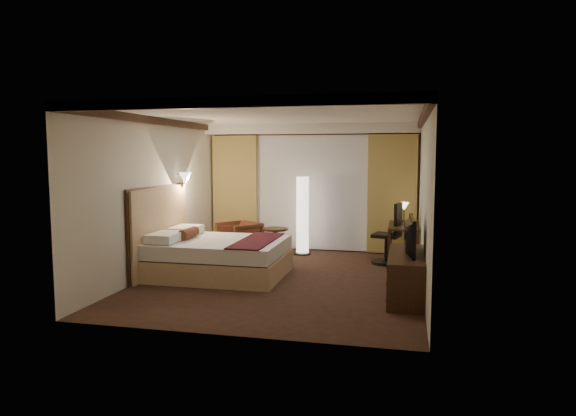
% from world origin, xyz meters
% --- Properties ---
extents(floor, '(4.50, 5.50, 0.01)m').
position_xyz_m(floor, '(0.00, 0.00, 0.00)').
color(floor, '#311E13').
rests_on(floor, ground).
extents(ceiling, '(4.50, 5.50, 0.01)m').
position_xyz_m(ceiling, '(0.00, 0.00, 2.70)').
color(ceiling, white).
rests_on(ceiling, back_wall).
extents(back_wall, '(4.50, 0.02, 2.70)m').
position_xyz_m(back_wall, '(0.00, 2.75, 1.35)').
color(back_wall, beige).
rests_on(back_wall, floor).
extents(left_wall, '(0.02, 5.50, 2.70)m').
position_xyz_m(left_wall, '(-2.25, 0.00, 1.35)').
color(left_wall, beige).
rests_on(left_wall, floor).
extents(right_wall, '(0.02, 5.50, 2.70)m').
position_xyz_m(right_wall, '(2.25, 0.00, 1.35)').
color(right_wall, beige).
rests_on(right_wall, floor).
extents(crown_molding, '(4.50, 5.50, 0.12)m').
position_xyz_m(crown_molding, '(0.00, 0.00, 2.64)').
color(crown_molding, black).
rests_on(crown_molding, ceiling).
extents(soffit, '(4.50, 0.50, 0.20)m').
position_xyz_m(soffit, '(0.00, 2.50, 2.60)').
color(soffit, white).
rests_on(soffit, ceiling).
extents(curtain_sheer, '(2.48, 0.04, 2.45)m').
position_xyz_m(curtain_sheer, '(0.00, 2.67, 1.25)').
color(curtain_sheer, silver).
rests_on(curtain_sheer, back_wall).
extents(curtain_left_drape, '(1.00, 0.14, 2.45)m').
position_xyz_m(curtain_left_drape, '(-1.70, 2.61, 1.25)').
color(curtain_left_drape, tan).
rests_on(curtain_left_drape, back_wall).
extents(curtain_right_drape, '(1.00, 0.14, 2.45)m').
position_xyz_m(curtain_right_drape, '(1.70, 2.61, 1.25)').
color(curtain_right_drape, tan).
rests_on(curtain_right_drape, back_wall).
extents(wall_sconce, '(0.24, 0.24, 0.24)m').
position_xyz_m(wall_sconce, '(-2.09, 0.84, 1.62)').
color(wall_sconce, white).
rests_on(wall_sconce, left_wall).
extents(bed, '(2.18, 1.70, 0.64)m').
position_xyz_m(bed, '(-1.10, -0.01, 0.32)').
color(bed, white).
rests_on(bed, floor).
extents(headboard, '(0.12, 2.00, 1.50)m').
position_xyz_m(headboard, '(-2.20, -0.01, 0.75)').
color(headboard, tan).
rests_on(headboard, floor).
extents(armchair, '(0.99, 0.98, 0.75)m').
position_xyz_m(armchair, '(-1.37, 1.87, 0.37)').
color(armchair, '#4D2A17').
rests_on(armchair, floor).
extents(side_table, '(0.53, 0.53, 0.58)m').
position_xyz_m(side_table, '(-0.58, 1.79, 0.29)').
color(side_table, black).
rests_on(side_table, floor).
extents(floor_lamp, '(0.34, 0.34, 1.62)m').
position_xyz_m(floor_lamp, '(-0.09, 2.16, 0.81)').
color(floor_lamp, white).
rests_on(floor_lamp, floor).
extents(desk, '(0.55, 1.24, 0.75)m').
position_xyz_m(desk, '(1.95, 1.67, 0.38)').
color(desk, black).
rests_on(desk, floor).
extents(desk_lamp, '(0.18, 0.18, 0.34)m').
position_xyz_m(desk_lamp, '(1.95, 2.14, 0.92)').
color(desk_lamp, '#FFD899').
rests_on(desk_lamp, desk).
extents(office_chair, '(0.68, 0.68, 1.17)m').
position_xyz_m(office_chair, '(1.63, 1.62, 0.59)').
color(office_chair, black).
rests_on(office_chair, floor).
extents(dresser, '(0.50, 1.65, 0.64)m').
position_xyz_m(dresser, '(2.00, -0.65, 0.32)').
color(dresser, black).
rests_on(dresser, floor).
extents(television, '(0.62, 1.02, 0.13)m').
position_xyz_m(television, '(1.97, -0.65, 0.93)').
color(television, black).
rests_on(television, dresser).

